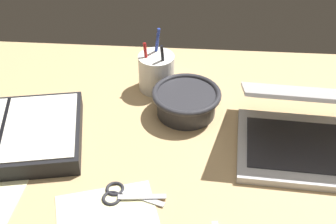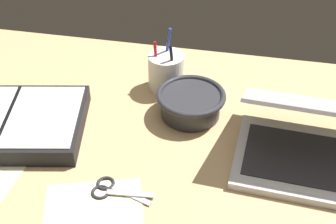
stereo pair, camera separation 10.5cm
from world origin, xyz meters
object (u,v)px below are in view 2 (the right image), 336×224
Objects in this scene: laptop at (318,143)px; scissors at (110,189)px; bowl at (191,103)px; pen_cup at (166,71)px; planner at (10,123)px.

laptop reaches higher than scissors.
pen_cup is at bearing 129.00° from bowl.
pen_cup is 0.42× the size of planner.
bowl is 30.79cm from scissors.
pen_cup is (-37.41, 20.62, 0.11)cm from laptop.
laptop is 69.77cm from planner.
planner is at bearing -160.29° from bowl.
bowl is 13.16cm from pen_cup.
laptop is 0.92× the size of planner.
planner is 31.59cm from scissors.
planner is 2.96× the size of scissors.
pen_cup reaches higher than planner.
laptop is 31.02cm from bowl.
bowl is 42.97cm from planner.
bowl is 0.44× the size of planner.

